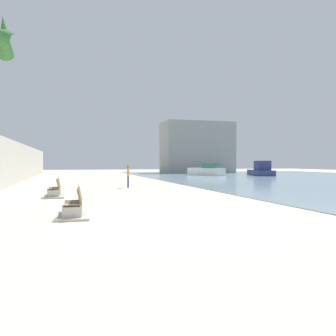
{
  "coord_description": "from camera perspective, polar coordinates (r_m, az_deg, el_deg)",
  "views": [
    {
      "loc": [
        -2.74,
        -10.62,
        1.83
      ],
      "look_at": [
        3.14,
        10.24,
        1.48
      ],
      "focal_mm": 37.1,
      "sensor_mm": 36.0,
      "label": 1
    }
  ],
  "objects": [
    {
      "name": "boat_outer",
      "position": [
        47.77,
        6.41,
        -0.44
      ],
      "size": [
        4.11,
        5.52,
        1.7
      ],
      "color": "white",
      "rests_on": "water_bay"
    },
    {
      "name": "person_walking",
      "position": [
        25.17,
        -6.58,
        -1.09
      ],
      "size": [
        0.22,
        0.53,
        1.63
      ],
      "color": "navy",
      "rests_on": "ground"
    },
    {
      "name": "bench_near",
      "position": [
        12.15,
        -15.25,
        -6.64
      ],
      "size": [
        1.19,
        2.15,
        0.98
      ],
      "color": "#ADAAA3",
      "rests_on": "ground"
    },
    {
      "name": "seawall",
      "position": [
        29.02,
        -25.17,
        0.77
      ],
      "size": [
        0.8,
        64.0,
        3.59
      ],
      "primitive_type": "cube",
      "color": "#ADAAA3",
      "rests_on": "ground"
    },
    {
      "name": "boat_far_left",
      "position": [
        49.63,
        15.03,
        -0.34
      ],
      "size": [
        4.55,
        7.76,
        2.01
      ],
      "color": "navy",
      "rests_on": "water_bay"
    },
    {
      "name": "ground_plane",
      "position": [
        28.81,
        -10.25,
        -2.72
      ],
      "size": [
        120.0,
        120.0,
        0.0
      ],
      "primitive_type": "plane",
      "color": "beige"
    },
    {
      "name": "harbor_building",
      "position": [
        60.51,
        4.79,
        3.34
      ],
      "size": [
        12.0,
        6.0,
        8.76
      ],
      "primitive_type": "cube",
      "color": "gray",
      "rests_on": "ground"
    },
    {
      "name": "bench_far",
      "position": [
        19.31,
        -18.14,
        -3.85
      ],
      "size": [
        1.14,
        2.12,
        0.98
      ],
      "color": "#ADAAA3",
      "rests_on": "ground"
    }
  ]
}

